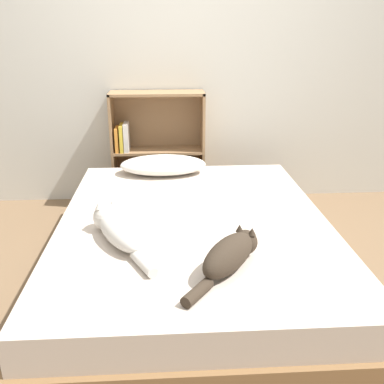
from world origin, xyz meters
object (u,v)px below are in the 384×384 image
(bed, at_px, (194,250))
(cat_dark, at_px, (230,254))
(cat_light, at_px, (117,229))
(bookshelf, at_px, (156,148))
(pillow, at_px, (163,165))

(bed, distance_m, cat_dark, 0.62)
(cat_light, bearing_deg, cat_dark, -147.24)
(cat_dark, bearing_deg, bookshelf, 48.24)
(bed, bearing_deg, cat_dark, -76.89)
(bed, height_order, pillow, pillow)
(cat_light, distance_m, bookshelf, 1.48)
(bed, distance_m, bookshelf, 1.29)
(pillow, height_order, cat_dark, cat_dark)
(cat_light, relative_size, cat_dark, 1.21)
(pillow, xyz_separation_m, cat_dark, (0.29, -1.33, 0.01))
(cat_dark, bearing_deg, bed, 50.03)
(pillow, distance_m, cat_dark, 1.37)
(pillow, relative_size, bookshelf, 0.66)
(bookshelf, bearing_deg, bed, -79.46)
(bed, bearing_deg, cat_light, -149.36)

